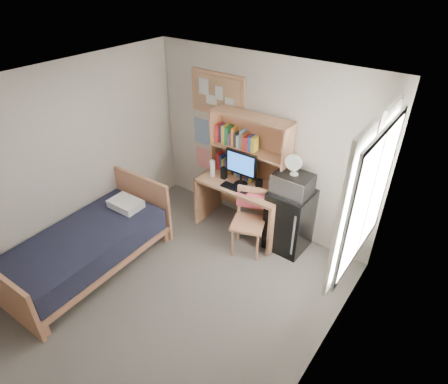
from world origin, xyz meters
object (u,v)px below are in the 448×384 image
Objects in this scene: desk at (242,206)px; desk_chair at (248,223)px; bulletin_board at (217,94)px; bed at (88,251)px; monitor at (241,169)px; microwave at (293,184)px; desk_fan at (295,165)px; speaker_left at (224,173)px; mini_fridge at (289,220)px; speaker_right at (259,186)px.

desk_chair is at bearing -47.50° from desk.
bulletin_board reaches higher than bed.
monitor reaches higher than bed.
desk_fan is (0.00, 0.00, 0.28)m from microwave.
monitor is 1.92× the size of desk_fan.
monitor is at bearing -0.00° from speaker_left.
desk is at bearing 90.00° from monitor.
desk_chair is 0.60m from mini_fridge.
desk_chair reaches higher than bed.
bulletin_board is 3.44× the size of desk_fan.
monitor is at bearing 55.89° from bed.
desk is 2.54× the size of monitor.
bed is 2.89m from microwave.
speaker_right is at bearing -21.32° from bulletin_board.
desk is 2.71× the size of microwave.
monitor is 2.91× the size of speaker_left.
bulletin_board is 1.47m from speaker_right.
desk_fan is (0.46, 0.10, 0.43)m from speaker_right.
desk_fan reaches higher than microwave.
desk_fan is at bearing 0.00° from microwave.
desk is at bearing 168.69° from speaker_right.
microwave is at bearing 11.27° from speaker_right.
speaker_left is at bearing 62.85° from bed.
bulletin_board reaches higher than desk_fan.
mini_fridge is 2.80m from bed.
mini_fridge is 3.40× the size of desk_fan.
desk is (0.71, -0.34, -1.50)m from bulletin_board.
monitor is at bearing -29.21° from bulletin_board.
desk is 2.28m from bed.
desk_chair is 1.04× the size of mini_fridge.
microwave is at bearing 43.62° from bed.
microwave is 1.80× the size of desk_fan.
microwave is 0.28m from desk_fan.
bulletin_board is 0.45× the size of bed.
microwave is (1.95, 1.98, 0.79)m from bed.
speaker_right is at bearing -164.53° from mini_fridge.
desk_chair is (1.06, -0.71, -1.44)m from bulletin_board.
speaker_left is at bearing -44.26° from bulletin_board.
bed is 2.37m from monitor.
speaker_left reaches higher than desk_chair.
desk_chair is 3.53× the size of desk_fan.
desk_chair is at bearing -82.25° from speaker_right.
bulletin_board is 2.09m from mini_fridge.
bulletin_board is at bearing 158.11° from speaker_right.
desk_fan reaches higher than speaker_left.
desk_chair is 0.46× the size of bed.
microwave is at bearing -90.00° from mini_fridge.
speaker_right is 0.64m from desk_fan.
monitor is 2.89× the size of speaker_right.
bulletin_board is 5.16× the size of speaker_right.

